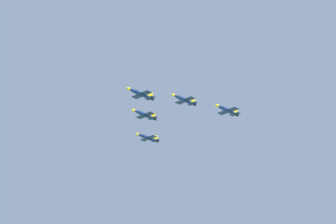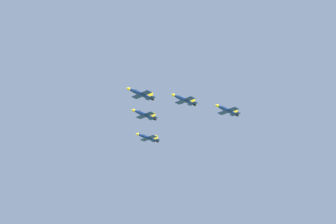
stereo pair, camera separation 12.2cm
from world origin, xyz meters
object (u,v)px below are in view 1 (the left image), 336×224
at_px(jet_left_wingman, 184,100).
at_px(jet_right_outer, 147,138).
at_px(jet_lead, 141,94).
at_px(jet_left_outer, 227,110).
at_px(jet_right_wingman, 144,115).

distance_m(jet_left_wingman, jet_right_outer, 38.97).
bearing_deg(jet_lead, jet_left_outer, 139.83).
bearing_deg(jet_left_wingman, jet_left_outer, 139.84).
distance_m(jet_right_wingman, jet_left_outer, 38.99).
xyz_separation_m(jet_lead, jet_left_wingman, (-0.67, 18.57, -1.79)).
relative_size(jet_lead, jet_right_wingman, 1.03).
relative_size(jet_lead, jet_left_wingman, 1.04).
bearing_deg(jet_right_outer, jet_left_outer, 91.10).
bearing_deg(jet_right_outer, jet_left_wingman, 69.69).
bearing_deg(jet_right_wingman, jet_left_wingman, 89.39).
relative_size(jet_lead, jet_left_outer, 1.02).
distance_m(jet_left_wingman, jet_left_outer, 19.00).
xyz_separation_m(jet_left_wingman, jet_right_outer, (-36.19, -13.91, -3.94)).
xyz_separation_m(jet_lead, jet_left_outer, (-1.35, 37.13, -5.77)).
relative_size(jet_right_wingman, jet_left_outer, 0.99).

